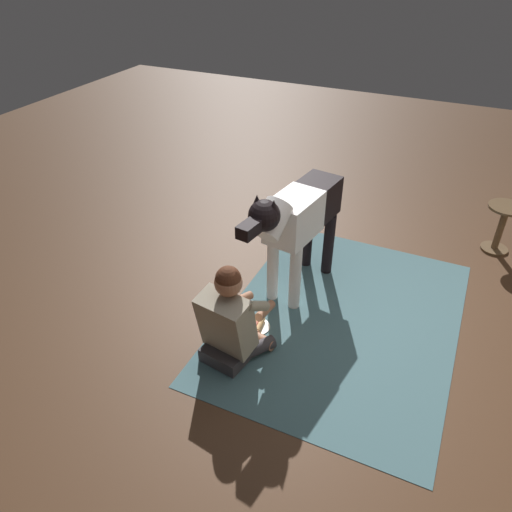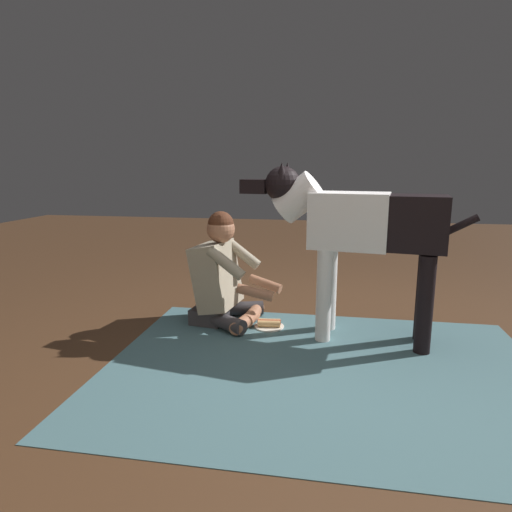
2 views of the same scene
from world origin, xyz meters
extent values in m
plane|color=#4C301D|center=(0.00, 0.00, 0.00)|extent=(13.89, 13.89, 0.00)
cube|color=#476A71|center=(0.08, 0.34, 0.00)|extent=(2.59, 1.92, 0.01)
cube|color=#383438|center=(0.95, -0.37, 0.06)|extent=(0.29, 0.37, 0.12)
cylinder|color=#383438|center=(0.77, -0.50, 0.07)|extent=(0.41, 0.22, 0.11)
cylinder|color=#AA6F50|center=(0.63, -0.40, 0.06)|extent=(0.12, 0.37, 0.09)
cylinder|color=#383438|center=(0.82, -0.19, 0.07)|extent=(0.39, 0.31, 0.11)
cylinder|color=#AA6F50|center=(0.66, -0.24, 0.06)|extent=(0.17, 0.37, 0.09)
cube|color=tan|center=(0.91, -0.36, 0.37)|extent=(0.36, 0.44, 0.53)
cylinder|color=tan|center=(0.73, -0.51, 0.51)|extent=(0.30, 0.12, 0.24)
cylinder|color=#AA6F50|center=(0.54, -0.43, 0.30)|extent=(0.28, 0.15, 0.12)
cylinder|color=tan|center=(0.79, -0.16, 0.51)|extent=(0.30, 0.12, 0.24)
cylinder|color=#AA6F50|center=(0.58, -0.18, 0.30)|extent=(0.27, 0.07, 0.12)
sphere|color=#AA6F50|center=(0.87, -0.35, 0.73)|extent=(0.21, 0.21, 0.21)
sphere|color=#4F2A19|center=(0.87, -0.35, 0.76)|extent=(0.19, 0.19, 0.19)
cylinder|color=white|center=(0.09, -0.11, 0.32)|extent=(0.10, 0.10, 0.64)
cylinder|color=white|center=(0.05, -0.34, 0.32)|extent=(0.10, 0.10, 0.64)
cylinder|color=black|center=(-0.55, -0.01, 0.32)|extent=(0.10, 0.10, 0.64)
cylinder|color=black|center=(-0.58, -0.24, 0.32)|extent=(0.10, 0.10, 0.64)
cube|color=white|center=(-0.06, -0.21, 0.83)|extent=(0.56, 0.41, 0.37)
cube|color=black|center=(-0.45, -0.15, 0.83)|extent=(0.49, 0.38, 0.35)
cylinder|color=white|center=(0.29, -0.26, 0.97)|extent=(0.40, 0.29, 0.36)
sphere|color=black|center=(0.40, -0.28, 1.06)|extent=(0.25, 0.25, 0.25)
cube|color=black|center=(0.61, -0.31, 1.05)|extent=(0.20, 0.14, 0.10)
cone|color=black|center=(0.40, -0.21, 1.16)|extent=(0.10, 0.10, 0.11)
cone|color=black|center=(0.38, -0.35, 1.16)|extent=(0.10, 0.10, 0.11)
cylinder|color=black|center=(-0.68, -0.11, 0.79)|extent=(0.33, 0.10, 0.22)
cylinder|color=white|center=(0.49, -0.29, 0.01)|extent=(0.22, 0.22, 0.01)
cylinder|color=#E9B370|center=(0.49, -0.32, 0.04)|extent=(0.17, 0.07, 0.05)
cylinder|color=#E9B370|center=(0.49, -0.27, 0.04)|extent=(0.17, 0.07, 0.05)
cylinder|color=#A53F2B|center=(0.49, -0.29, 0.04)|extent=(0.18, 0.06, 0.04)
camera|label=1|loc=(3.32, 1.01, 2.88)|focal=34.05mm
camera|label=2|loc=(0.05, 2.80, 1.19)|focal=30.84mm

